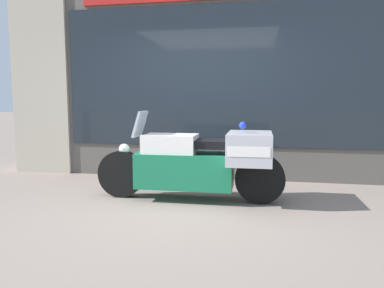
% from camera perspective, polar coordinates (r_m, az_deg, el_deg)
% --- Properties ---
extents(ground_plane, '(60.00, 60.00, 0.00)m').
position_cam_1_polar(ground_plane, '(4.54, -2.79, -9.87)').
color(ground_plane, gray).
extents(shop_building, '(6.72, 0.55, 3.24)m').
position_cam_1_polar(shop_building, '(6.41, -2.77, 9.71)').
color(shop_building, '#56514C').
rests_on(shop_building, ground).
extents(window_display, '(5.22, 0.30, 1.89)m').
position_cam_1_polar(window_display, '(6.33, 5.50, -0.91)').
color(window_display, slate).
rests_on(window_display, ground).
extents(paramedic_motorcycle, '(2.45, 0.80, 1.15)m').
position_cam_1_polar(paramedic_motorcycle, '(4.79, 1.58, -2.50)').
color(paramedic_motorcycle, black).
rests_on(paramedic_motorcycle, ground).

